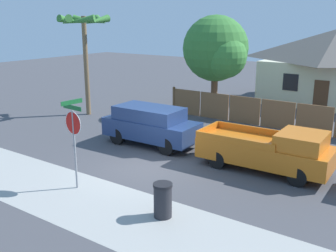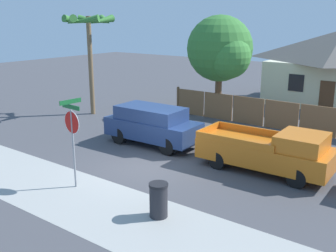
{
  "view_description": "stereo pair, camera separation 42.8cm",
  "coord_description": "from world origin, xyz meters",
  "views": [
    {
      "loc": [
        9.11,
        -11.68,
        5.75
      ],
      "look_at": [
        0.49,
        0.72,
        1.6
      ],
      "focal_mm": 42.0,
      "sensor_mm": 36.0,
      "label": 1
    },
    {
      "loc": [
        9.46,
        -11.43,
        5.75
      ],
      "look_at": [
        0.49,
        0.72,
        1.6
      ],
      "focal_mm": 42.0,
      "sensor_mm": 36.0,
      "label": 2
    }
  ],
  "objects": [
    {
      "name": "orange_pickup",
      "position": [
        4.14,
        2.34,
        0.84
      ],
      "size": [
        5.11,
        2.1,
        1.71
      ],
      "rotation": [
        0.0,
        0.0,
        0.02
      ],
      "color": "orange",
      "rests_on": "ground"
    },
    {
      "name": "palm_tree",
      "position": [
        -8.46,
        4.98,
        5.14
      ],
      "size": [
        2.93,
        3.14,
        5.97
      ],
      "color": "brown",
      "rests_on": "ground"
    },
    {
      "name": "stop_sign",
      "position": [
        -0.77,
        -3.04,
        2.14
      ],
      "size": [
        0.94,
        0.85,
        3.14
      ],
      "rotation": [
        0.0,
        0.0,
        -0.09
      ],
      "color": "gray",
      "rests_on": "ground"
    },
    {
      "name": "ground_plane",
      "position": [
        0.0,
        0.0,
        0.0
      ],
      "size": [
        80.0,
        80.0,
        0.0
      ],
      "primitive_type": "plane",
      "color": "#47474C"
    },
    {
      "name": "oak_tree",
      "position": [
        -1.85,
        9.2,
        3.94
      ],
      "size": [
        4.08,
        3.89,
        5.98
      ],
      "color": "brown",
      "rests_on": "ground"
    },
    {
      "name": "red_suv",
      "position": [
        -1.61,
        2.34,
        0.99
      ],
      "size": [
        4.54,
        1.95,
        1.81
      ],
      "rotation": [
        0.0,
        0.0,
        0.02
      ],
      "color": "navy",
      "rests_on": "ground"
    },
    {
      "name": "house",
      "position": [
        3.1,
        16.95,
        2.64
      ],
      "size": [
        9.52,
        6.51,
        5.09
      ],
      "color": "beige",
      "rests_on": "ground"
    },
    {
      "name": "trash_bin",
      "position": [
        2.9,
        -3.02,
        0.54
      ],
      "size": [
        0.58,
        0.58,
        1.07
      ],
      "color": "#28282D",
      "rests_on": "ground"
    },
    {
      "name": "sidewalk_strip",
      "position": [
        0.0,
        -3.6,
        0.0
      ],
      "size": [
        36.0,
        3.2,
        0.01
      ],
      "color": "#A3A39E",
      "rests_on": "ground"
    },
    {
      "name": "wooden_fence",
      "position": [
        2.28,
        8.47,
        0.76
      ],
      "size": [
        13.54,
        0.12,
        1.62
      ],
      "color": "brown",
      "rests_on": "ground"
    }
  ]
}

